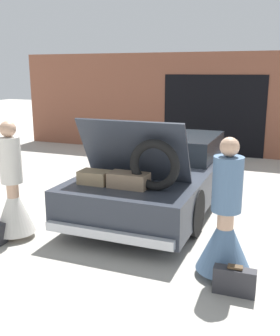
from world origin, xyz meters
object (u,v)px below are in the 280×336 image
Objects in this scene: person_left at (13,197)px; person_right at (225,229)px; suitcase_beside_right_person at (234,281)px; car at (167,170)px.

person_left is 1.02× the size of person_right.
person_right is 3.62× the size of suitcase_beside_right_person.
person_right is at bearing 91.01° from person_left.
suitcase_beside_right_person is at bearing -162.84° from person_right.
person_left is at bearing 173.34° from suitcase_beside_right_person.
car is at bearing 150.14° from person_left.
car is 2.86m from person_left.
person_left reaches higher than suitcase_beside_right_person.
car is 11.18× the size of suitcase_beside_right_person.
person_right is 0.59m from suitcase_beside_right_person.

